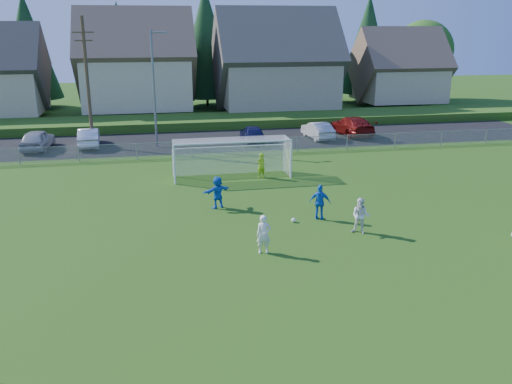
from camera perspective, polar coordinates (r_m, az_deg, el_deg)
ground at (r=20.12m, az=4.52°, el=-10.46°), size 160.00×160.00×0.00m
asphalt_lot at (r=45.86m, az=-4.77°, el=5.39°), size 60.00×60.00×0.00m
grass_embankment at (r=53.12m, az=-5.73°, el=7.42°), size 70.00×6.00×0.80m
soccer_ball at (r=26.78m, az=3.97°, el=-2.97°), size 0.22×0.22×0.22m
player_white_a at (r=22.97m, az=0.82°, el=-4.49°), size 0.64×0.44×1.67m
player_white_b at (r=25.53m, az=10.95°, el=-2.50°), size 1.05×1.01×1.71m
player_blue_a at (r=27.09m, az=6.75°, el=-1.08°), size 1.13×0.81×1.78m
player_blue_b at (r=28.67m, az=-4.07°, el=-0.02°), size 1.66×1.16×1.73m
goalkeeper at (r=34.39m, az=0.54°, el=2.83°), size 0.68×0.57×1.60m
car_a at (r=45.69m, az=-22.03°, el=5.15°), size 2.27×4.74×1.56m
car_b at (r=45.44m, az=-17.19°, el=5.52°), size 1.84×4.58×1.48m
car_e at (r=45.04m, az=-0.38°, el=6.17°), size 1.86×4.31×1.45m
car_f at (r=46.88m, az=6.50°, el=6.48°), size 1.86×4.44×1.43m
car_g at (r=48.76m, az=10.05°, el=6.87°), size 2.75×5.84×1.65m
soccer_goal at (r=34.42m, az=-2.62°, el=4.24°), size 7.42×1.90×2.50m
chainlink_fence at (r=40.39m, az=-3.88°, el=4.70°), size 52.06×0.06×1.20m
streetlight at (r=43.36m, az=-10.65°, el=10.95°), size 1.38×0.18×9.00m
utility_pole at (r=44.55m, az=-17.32°, el=11.04°), size 1.60×0.26×10.00m
houses_row at (r=60.03m, az=-4.73°, el=15.21°), size 53.90×11.45×13.27m
tree_row at (r=66.18m, az=-6.20°, el=14.98°), size 65.98×12.36×13.80m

